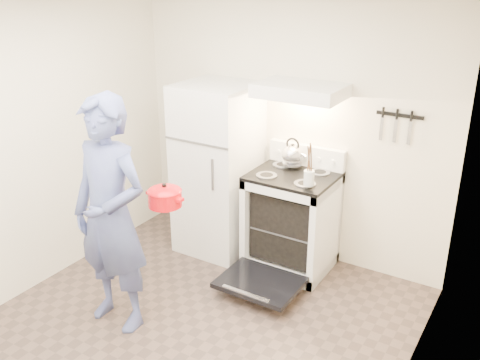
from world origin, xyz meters
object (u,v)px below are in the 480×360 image
object	(u,v)px
person	(111,216)
refrigerator	(218,169)
dutch_oven	(165,198)
stove_body	(291,223)
tea_kettle	(292,153)

from	to	relation	value
person	refrigerator	bearing A→B (deg)	89.86
refrigerator	dutch_oven	distance (m)	1.21
refrigerator	dutch_oven	size ratio (longest dim) A/B	5.07
refrigerator	dutch_oven	bearing A→B (deg)	-76.57
refrigerator	stove_body	xyz separation A→B (m)	(0.81, 0.02, -0.39)
refrigerator	person	xyz separation A→B (m)	(-0.00, -1.48, 0.09)
tea_kettle	person	bearing A→B (deg)	-113.98
stove_body	dutch_oven	world-z (taller)	dutch_oven
stove_body	person	size ratio (longest dim) A/B	0.49
tea_kettle	dutch_oven	world-z (taller)	tea_kettle
dutch_oven	tea_kettle	bearing A→B (deg)	71.23
tea_kettle	stove_body	bearing A→B (deg)	-59.08
stove_body	tea_kettle	bearing A→B (deg)	120.92
refrigerator	person	distance (m)	1.48
tea_kettle	dutch_oven	bearing A→B (deg)	-108.77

